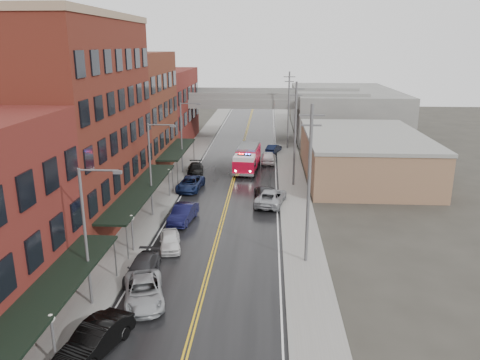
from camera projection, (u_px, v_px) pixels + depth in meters
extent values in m
cube|color=black|center=(228.00, 198.00, 50.39)|extent=(11.00, 160.00, 0.02)
cube|color=slate|center=(162.00, 196.00, 50.81)|extent=(3.00, 160.00, 0.15)
cube|color=slate|center=(296.00, 199.00, 49.93)|extent=(3.00, 160.00, 0.15)
cube|color=gray|center=(177.00, 196.00, 50.71)|extent=(0.30, 160.00, 0.15)
cube|color=gray|center=(281.00, 198.00, 50.03)|extent=(0.30, 160.00, 0.15)
cube|color=#581C17|center=(74.00, 125.00, 41.97)|extent=(9.00, 20.00, 18.00)
cube|color=brown|center=(131.00, 114.00, 59.15)|extent=(9.00, 15.00, 15.00)
cube|color=maroon|center=(162.00, 108.00, 76.34)|extent=(9.00, 20.00, 12.00)
cube|color=#946B4F|center=(363.00, 156.00, 58.32)|extent=(14.00, 22.00, 5.00)
cube|color=slate|center=(344.00, 111.00, 86.53)|extent=(18.00, 30.00, 8.00)
cube|color=black|center=(47.00, 295.00, 25.09)|extent=(2.60, 16.00, 0.18)
cylinder|color=slate|center=(115.00, 259.00, 32.72)|extent=(0.10, 0.10, 3.00)
cube|color=black|center=(141.00, 190.00, 43.29)|extent=(2.60, 18.00, 0.18)
cylinder|color=slate|center=(127.00, 243.00, 35.40)|extent=(0.10, 0.10, 3.00)
cylinder|color=slate|center=(173.00, 180.00, 51.89)|extent=(0.10, 0.10, 3.00)
cube|color=black|center=(177.00, 149.00, 60.06)|extent=(2.60, 13.00, 0.18)
cylinder|color=slate|center=(177.00, 173.00, 54.57)|extent=(0.10, 0.10, 3.00)
cylinder|color=slate|center=(194.00, 150.00, 66.26)|extent=(0.10, 0.10, 3.00)
cylinder|color=#59595B|center=(54.00, 344.00, 23.55)|extent=(0.14, 0.14, 2.80)
sphere|color=silver|center=(51.00, 318.00, 23.13)|extent=(0.44, 0.44, 0.44)
cylinder|color=#59595B|center=(133.00, 235.00, 36.97)|extent=(0.14, 0.14, 2.80)
sphere|color=silver|center=(131.00, 218.00, 36.55)|extent=(0.44, 0.44, 0.44)
cylinder|color=#59595B|center=(169.00, 185.00, 50.38)|extent=(0.14, 0.14, 2.80)
sphere|color=silver|center=(169.00, 171.00, 49.96)|extent=(0.44, 0.44, 0.44)
cylinder|color=#59595B|center=(86.00, 240.00, 28.46)|extent=(0.18, 0.18, 9.00)
cylinder|color=#59595B|center=(99.00, 170.00, 27.16)|extent=(2.40, 0.12, 0.12)
cube|color=#59595B|center=(118.00, 172.00, 27.12)|extent=(0.50, 0.22, 0.18)
cylinder|color=#59595B|center=(150.00, 171.00, 43.79)|extent=(0.18, 0.18, 9.00)
cylinder|color=#59595B|center=(161.00, 125.00, 42.49)|extent=(2.40, 0.12, 0.12)
cube|color=#59595B|center=(173.00, 126.00, 42.45)|extent=(0.50, 0.22, 0.18)
cylinder|color=#59595B|center=(182.00, 138.00, 59.12)|extent=(0.18, 0.18, 9.00)
cylinder|color=#59595B|center=(190.00, 103.00, 57.82)|extent=(2.40, 0.12, 0.12)
cube|color=#59595B|center=(199.00, 104.00, 57.78)|extent=(0.50, 0.22, 0.18)
cylinder|color=#59595B|center=(309.00, 187.00, 33.91)|extent=(0.24, 0.24, 12.00)
cube|color=#59595B|center=(312.00, 115.00, 32.45)|extent=(1.80, 0.12, 0.12)
cube|color=#59595B|center=(311.00, 125.00, 32.65)|extent=(1.40, 0.12, 0.12)
cylinder|color=#59595B|center=(295.00, 135.00, 53.07)|extent=(0.24, 0.24, 12.00)
cube|color=#59595B|center=(296.00, 89.00, 51.62)|extent=(1.80, 0.12, 0.12)
cube|color=#59595B|center=(296.00, 95.00, 51.82)|extent=(1.40, 0.12, 0.12)
cylinder|color=#59595B|center=(288.00, 111.00, 72.24)|extent=(0.24, 0.24, 12.00)
cube|color=#59595B|center=(289.00, 77.00, 70.79)|extent=(1.80, 0.12, 0.12)
cube|color=#59595B|center=(289.00, 82.00, 70.98)|extent=(1.40, 0.12, 0.12)
cube|color=slate|center=(244.00, 101.00, 79.17)|extent=(40.00, 10.00, 1.50)
cube|color=slate|center=(181.00, 122.00, 80.88)|extent=(1.60, 8.00, 6.00)
cube|color=slate|center=(309.00, 123.00, 79.56)|extent=(1.60, 8.00, 6.00)
cube|color=red|center=(248.00, 156.00, 62.27)|extent=(3.11, 6.04, 2.23)
cube|color=red|center=(244.00, 166.00, 58.42)|extent=(2.87, 2.97, 1.60)
cube|color=silver|center=(244.00, 158.00, 58.12)|extent=(2.72, 2.74, 0.53)
cube|color=black|center=(245.00, 163.00, 58.53)|extent=(2.81, 1.91, 0.85)
cube|color=slate|center=(249.00, 146.00, 61.91)|extent=(2.82, 5.60, 0.32)
cube|color=black|center=(244.00, 155.00, 58.02)|extent=(1.72, 0.43, 0.15)
sphere|color=#FF0C0C|center=(240.00, 154.00, 58.08)|extent=(0.21, 0.21, 0.21)
sphere|color=#1933FF|center=(249.00, 154.00, 57.92)|extent=(0.21, 0.21, 0.21)
cylinder|color=black|center=(235.00, 172.00, 58.70)|extent=(1.09, 0.46, 1.06)
cylinder|color=black|center=(253.00, 173.00, 58.38)|extent=(1.09, 0.46, 1.06)
cylinder|color=black|center=(239.00, 165.00, 62.23)|extent=(1.09, 0.46, 1.06)
cylinder|color=black|center=(257.00, 165.00, 61.92)|extent=(1.09, 0.46, 1.06)
cylinder|color=black|center=(242.00, 160.00, 64.76)|extent=(1.09, 0.46, 1.06)
cylinder|color=black|center=(259.00, 160.00, 64.44)|extent=(1.09, 0.46, 1.06)
imported|color=black|center=(96.00, 339.00, 24.96)|extent=(3.17, 5.29, 1.65)
imported|color=#979B9F|center=(144.00, 291.00, 29.93)|extent=(3.81, 5.75, 1.47)
imported|color=#2A2A2D|center=(143.00, 268.00, 33.16)|extent=(1.91, 4.68, 1.36)
imported|color=silver|center=(170.00, 241.00, 37.77)|extent=(2.43, 4.27, 1.37)
imported|color=black|center=(183.00, 214.00, 43.48)|extent=(2.34, 5.05, 1.60)
imported|color=#111D42|center=(190.00, 184.00, 53.04)|extent=(2.93, 5.52, 1.48)
imported|color=black|center=(195.00, 169.00, 59.31)|extent=(2.49, 4.99, 1.39)
imported|color=#9FA2A7|center=(271.00, 197.00, 48.17)|extent=(3.71, 6.16, 1.60)
imported|color=#252527|center=(265.00, 193.00, 49.76)|extent=(2.69, 5.30, 1.48)
imported|color=white|center=(268.00, 157.00, 65.03)|extent=(1.99, 4.85, 1.65)
imported|color=black|center=(274.00, 149.00, 71.18)|extent=(2.60, 4.28, 1.33)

